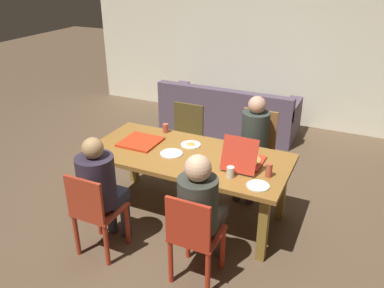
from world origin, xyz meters
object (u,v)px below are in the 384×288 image
at_px(drinking_glass_0, 269,170).
at_px(drinking_glass_2, 166,128).
at_px(drinking_glass_1, 93,145).
at_px(drinking_glass_3, 230,172).
at_px(plate_0, 258,186).
at_px(pizza_box_1, 244,159).
at_px(chair_3, 185,133).
at_px(dining_table, 188,162).
at_px(plate_2, 191,145).
at_px(pizza_box_0, 140,142).
at_px(couch, 228,114).
at_px(person_2, 253,139).
at_px(chair_2, 256,148).
at_px(person_0, 100,184).
at_px(chair_0, 95,212).
at_px(person_1, 200,205).
at_px(chair_1, 194,236).
at_px(plate_1, 171,153).

relative_size(drinking_glass_0, drinking_glass_2, 1.28).
bearing_deg(drinking_glass_1, drinking_glass_3, 3.66).
bearing_deg(drinking_glass_1, plate_0, 1.44).
bearing_deg(pizza_box_1, drinking_glass_2, 161.57).
bearing_deg(chair_3, dining_table, -62.58).
distance_m(dining_table, plate_2, 0.24).
xyz_separation_m(plate_0, drinking_glass_0, (0.04, 0.21, 0.06)).
height_order(pizza_box_0, couch, couch).
height_order(dining_table, chair_3, chair_3).
height_order(person_2, pizza_box_1, person_2).
height_order(chair_3, pizza_box_1, pizza_box_1).
relative_size(chair_3, drinking_glass_1, 5.95).
distance_m(chair_2, person_2, 0.25).
xyz_separation_m(person_2, drinking_glass_1, (-1.41, -1.12, 0.12)).
height_order(person_0, pizza_box_1, person_0).
bearing_deg(couch, person_2, -61.40).
xyz_separation_m(chair_0, drinking_glass_3, (1.06, 0.69, 0.32)).
relative_size(person_0, chair_3, 1.36).
height_order(person_1, drinking_glass_0, person_1).
bearing_deg(plate_0, chair_3, 136.40).
bearing_deg(chair_2, plate_0, -73.36).
bearing_deg(dining_table, chair_1, -61.97).
xyz_separation_m(dining_table, person_0, (-0.50, -0.83, 0.05)).
relative_size(person_1, plate_1, 5.16).
bearing_deg(pizza_box_1, person_1, -98.95).
bearing_deg(chair_1, drinking_glass_3, 82.18).
xyz_separation_m(person_0, plate_0, (1.35, 0.52, 0.05)).
relative_size(dining_table, drinking_glass_0, 15.66).
relative_size(plate_0, drinking_glass_1, 1.40).
height_order(person_0, person_2, person_0).
height_order(person_1, pizza_box_0, person_1).
bearing_deg(couch, chair_2, -58.96).
distance_m(chair_1, chair_3, 2.10).
distance_m(person_1, pizza_box_1, 0.81).
bearing_deg(plate_2, drinking_glass_3, -36.73).
distance_m(pizza_box_0, drinking_glass_3, 1.19).
xyz_separation_m(person_2, drinking_glass_0, (0.41, -0.87, 0.12)).
bearing_deg(couch, plate_0, -65.10).
relative_size(chair_0, person_2, 0.74).
xyz_separation_m(chair_3, plate_1, (0.35, -1.04, 0.25)).
bearing_deg(plate_0, couch, 114.90).
bearing_deg(chair_0, person_1, 11.45).
xyz_separation_m(chair_2, drinking_glass_1, (-1.41, -1.28, 0.32)).
height_order(dining_table, drinking_glass_1, drinking_glass_1).
height_order(plate_0, couch, couch).
distance_m(chair_1, pizza_box_0, 1.44).
bearing_deg(pizza_box_1, chair_2, 98.10).
xyz_separation_m(plate_0, plate_1, (-1.00, 0.24, 0.00)).
height_order(person_1, chair_3, person_1).
bearing_deg(drinking_glass_2, drinking_glass_1, -121.07).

